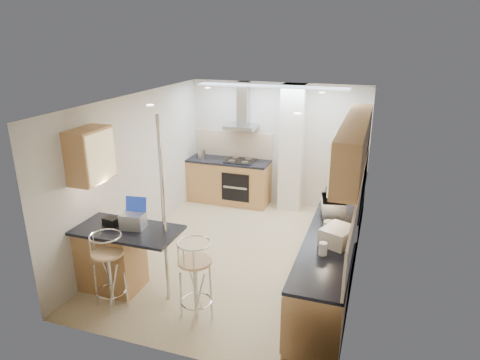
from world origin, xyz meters
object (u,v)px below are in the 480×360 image
(bread_bin, at_px, (338,236))
(bar_stool_near, at_px, (109,271))
(laptop, at_px, (133,221))
(microwave, at_px, (333,207))
(bar_stool_end, at_px, (195,281))

(bread_bin, bearing_deg, bar_stool_near, -139.19)
(laptop, height_order, bread_bin, laptop)
(microwave, relative_size, bread_bin, 1.17)
(laptop, relative_size, bar_stool_end, 0.28)
(microwave, xyz_separation_m, bar_stool_near, (-2.58, -1.75, -0.53))
(bar_stool_near, distance_m, bread_bin, 2.93)
(microwave, distance_m, laptop, 2.78)
(bar_stool_near, bearing_deg, microwave, 36.82)
(laptop, bearing_deg, bar_stool_near, -111.11)
(microwave, relative_size, laptop, 1.59)
(bar_stool_near, xyz_separation_m, bar_stool_end, (1.14, 0.13, 0.01))
(bar_stool_end, bearing_deg, laptop, 86.00)
(bar_stool_end, height_order, bread_bin, bread_bin)
(microwave, distance_m, bar_stool_end, 2.23)
(laptop, xyz_separation_m, bread_bin, (2.62, 0.46, -0.02))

